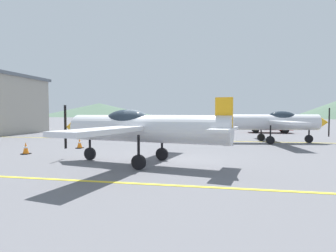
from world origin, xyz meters
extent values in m
plane|color=slate|center=(0.00, 0.00, 0.00)|extent=(400.00, 400.00, 0.00)
cube|color=yellow|center=(0.00, -3.88, 0.01)|extent=(80.00, 0.16, 0.01)
cube|color=yellow|center=(0.00, 8.93, 0.01)|extent=(80.00, 0.16, 0.01)
cylinder|color=silver|center=(-0.11, -0.92, 1.41)|extent=(6.68, 2.24, 1.07)
cone|color=#F2A519|center=(-3.69, -0.27, 1.41)|extent=(0.83, 1.01, 0.91)
cube|color=black|center=(-4.07, -0.20, 1.41)|extent=(0.06, 0.12, 1.94)
ellipsoid|color=#1E2833|center=(-0.97, -0.76, 1.73)|extent=(2.07, 1.21, 0.87)
cube|color=silver|center=(-0.49, -0.85, 1.46)|extent=(2.59, 8.59, 0.16)
cube|color=silver|center=(2.85, -1.46, 1.46)|extent=(1.12, 2.60, 0.10)
cube|color=#F2A519|center=(2.85, -1.46, 1.99)|extent=(0.62, 0.22, 1.16)
cylinder|color=black|center=(-2.78, -0.43, 0.76)|extent=(0.10, 0.10, 0.97)
cylinder|color=black|center=(-2.78, -0.43, 0.27)|extent=(0.56, 0.21, 0.54)
cylinder|color=black|center=(0.27, 0.09, 0.76)|extent=(0.10, 0.10, 0.97)
cylinder|color=black|center=(0.27, 0.09, 0.27)|extent=(0.56, 0.21, 0.54)
cylinder|color=black|center=(-0.11, -2.01, 0.76)|extent=(0.10, 0.10, 0.97)
cylinder|color=black|center=(-0.11, -2.01, 0.27)|extent=(0.56, 0.21, 0.54)
cylinder|color=silver|center=(5.90, 8.51, 1.41)|extent=(6.68, 1.97, 1.07)
cone|color=#F2A519|center=(9.51, 9.02, 1.41)|extent=(0.80, 0.99, 0.91)
cube|color=black|center=(9.89, 9.07, 1.41)|extent=(0.05, 0.12, 1.94)
ellipsoid|color=#1E2833|center=(6.77, 8.63, 1.73)|extent=(2.04, 1.13, 0.87)
cube|color=silver|center=(6.29, 8.56, 1.46)|extent=(2.24, 8.60, 0.16)
cube|color=silver|center=(2.93, 8.09, 1.46)|extent=(1.02, 2.59, 0.10)
cube|color=#F2A519|center=(2.93, 8.09, 1.99)|extent=(0.62, 0.20, 1.16)
cylinder|color=black|center=(8.59, 8.89, 0.76)|extent=(0.10, 0.10, 0.97)
cylinder|color=black|center=(8.59, 8.89, 0.27)|extent=(0.55, 0.19, 0.54)
cylinder|color=black|center=(5.86, 7.43, 0.76)|extent=(0.10, 0.10, 0.97)
cylinder|color=black|center=(5.86, 7.43, 0.27)|extent=(0.55, 0.19, 0.54)
cylinder|color=black|center=(5.56, 9.54, 0.76)|extent=(0.10, 0.10, 0.97)
cylinder|color=black|center=(5.56, 9.54, 0.27)|extent=(0.55, 0.19, 0.54)
cube|color=red|center=(7.61, 18.80, 0.70)|extent=(4.36, 1.95, 0.75)
cube|color=black|center=(7.76, 18.80, 1.35)|extent=(2.46, 1.67, 0.55)
cylinder|color=black|center=(6.22, 19.75, 0.32)|extent=(0.65, 0.24, 0.64)
cylinder|color=black|center=(6.16, 17.95, 0.32)|extent=(0.65, 0.24, 0.64)
cylinder|color=black|center=(9.06, 19.65, 0.32)|extent=(0.65, 0.24, 0.64)
cylinder|color=black|center=(9.00, 17.85, 0.32)|extent=(0.65, 0.24, 0.64)
cube|color=black|center=(-5.27, 3.19, 0.02)|extent=(0.36, 0.36, 0.04)
cone|color=orange|center=(-5.27, 3.19, 0.32)|extent=(0.29, 0.29, 0.55)
cylinder|color=white|center=(-5.27, 3.19, 0.34)|extent=(0.20, 0.20, 0.08)
cube|color=black|center=(-6.71, 0.57, 0.02)|extent=(0.36, 0.36, 0.04)
cone|color=orange|center=(-6.71, 0.57, 0.32)|extent=(0.29, 0.29, 0.55)
cylinder|color=white|center=(-6.71, 0.57, 0.34)|extent=(0.20, 0.20, 0.08)
cone|color=#4C6651|center=(-77.58, 159.78, 4.41)|extent=(78.44, 78.44, 8.82)
camera|label=1|loc=(2.79, -11.33, 2.00)|focal=29.48mm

